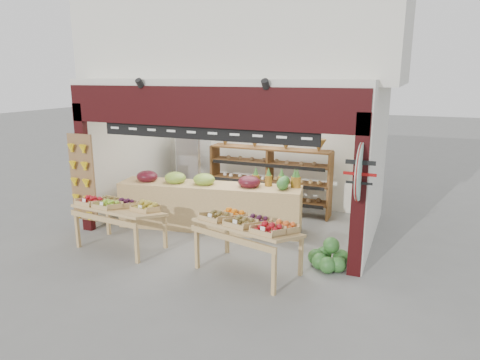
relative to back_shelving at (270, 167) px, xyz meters
name	(u,v)px	position (x,y,z in m)	size (l,w,h in m)	color
ground	(228,231)	(-0.36, -1.61, -1.09)	(60.00, 60.00, 0.00)	slate
shop_structure	(256,41)	(-0.36, 0.00, 2.83)	(6.36, 5.12, 5.40)	silver
banana_board	(82,180)	(-3.09, -2.79, 0.02)	(0.60, 0.15, 1.80)	brown
gift_sign	(360,172)	(2.39, -2.76, 0.66)	(0.04, 0.93, 0.92)	silver
back_shelving	(270,167)	(0.00, 0.00, 0.00)	(2.91, 0.48, 1.81)	brown
refrigerator	(194,166)	(-2.15, 0.24, -0.19)	(0.70, 0.70, 1.80)	silver
cardboard_stack	(172,203)	(-2.07, -1.03, -0.85)	(1.06, 0.76, 0.66)	beige
mid_counter	(209,204)	(-0.80, -1.60, -0.57)	(3.92, 1.41, 1.19)	tan
display_table_left	(116,207)	(-1.95, -3.17, -0.31)	(1.67, 1.05, 1.01)	tan
display_table_right	(248,225)	(0.74, -3.24, -0.27)	(1.83, 1.30, 1.05)	tan
watermelon_pile	(328,258)	(1.94, -2.56, -0.92)	(0.68, 0.68, 0.53)	#194D1E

